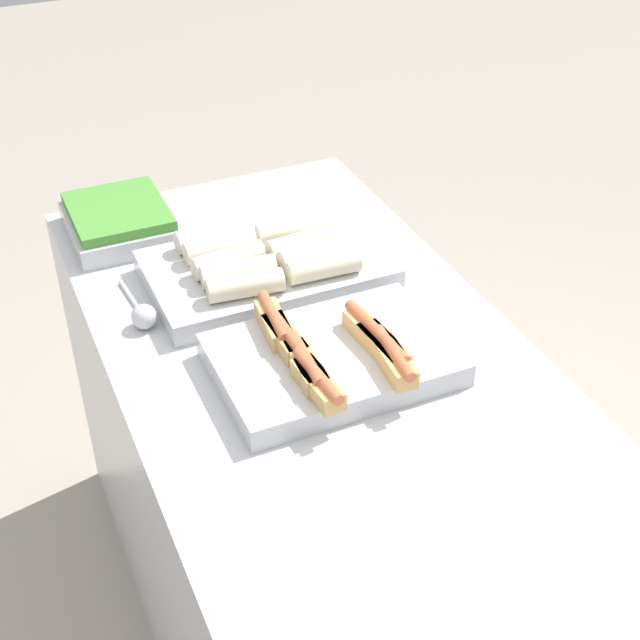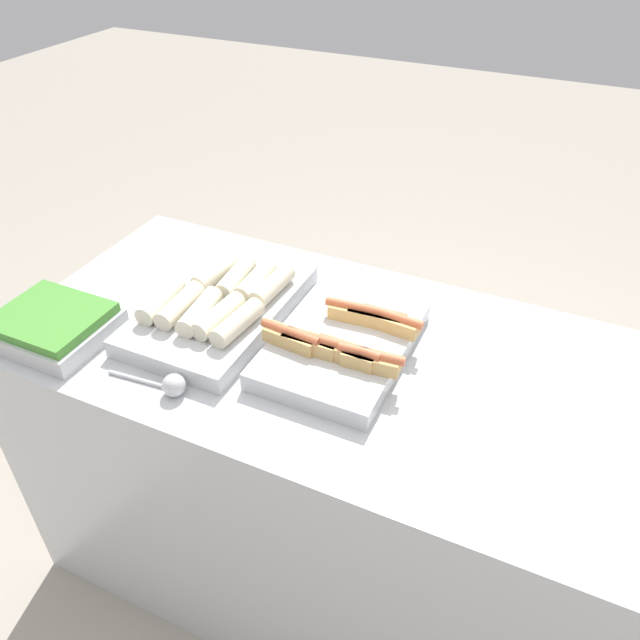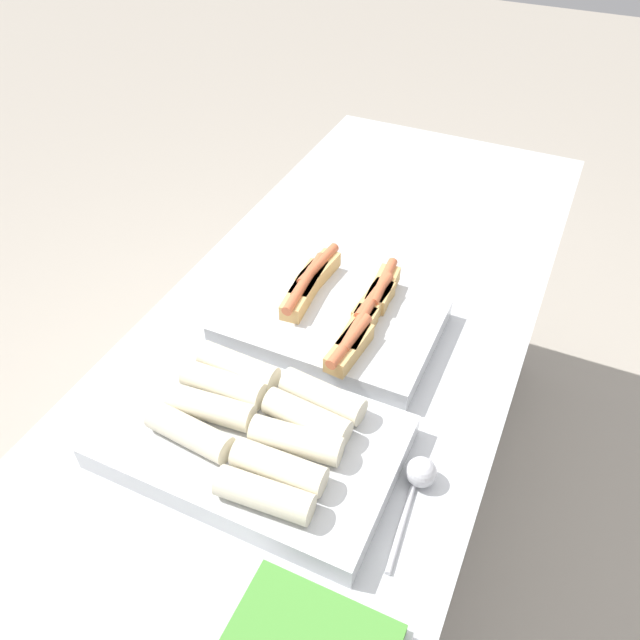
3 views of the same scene
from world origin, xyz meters
name	(u,v)px [view 3 (image 3 of 3)]	position (x,y,z in m)	size (l,w,h in m)	color
ground_plane	(339,517)	(0.00, 0.00, 0.00)	(12.00, 12.00, 0.00)	#ADA393
counter	(343,430)	(0.00, 0.00, 0.45)	(1.88, 0.80, 0.91)	silver
tray_hotdogs	(334,317)	(-0.09, 0.00, 0.95)	(0.35, 0.45, 0.10)	silver
tray_wraps	(254,435)	(-0.43, 0.00, 0.95)	(0.32, 0.52, 0.10)	silver
serving_spoon_near	(419,477)	(-0.38, -0.29, 0.93)	(0.21, 0.05, 0.05)	silver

